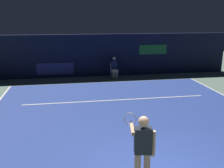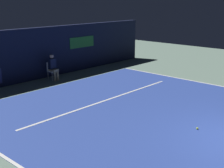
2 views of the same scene
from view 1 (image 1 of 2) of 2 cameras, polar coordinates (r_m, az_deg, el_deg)
The scene contains 7 objects.
ground_plane at distance 10.06m, azimuth 2.83°, elevation -6.74°, with size 32.28×32.28×0.00m, color slate.
court_surface at distance 10.05m, azimuth 2.83°, elevation -6.71°, with size 10.48×10.07×0.01m, color #2D479E.
line_service at distance 11.67m, azimuth 0.98°, elevation -3.54°, with size 8.17×0.10×0.01m, color white.
back_wall at distance 16.31m, azimuth -2.32°, elevation 6.36°, with size 16.42×0.33×2.60m.
tennis_player at distance 5.62m, azimuth 6.70°, elevation -14.01°, with size 0.51×0.99×1.73m.
line_judge_on_chair at distance 15.70m, azimuth 0.50°, elevation 3.77°, with size 0.45×0.54×1.32m.
tennis_ball at distance 7.90m, azimuth 5.31°, elevation -12.71°, with size 0.07×0.07×0.07m, color #CCE033.
Camera 1 is at (-2.04, -5.09, 3.69)m, focal length 41.60 mm.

